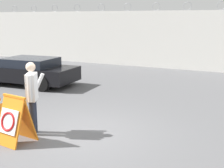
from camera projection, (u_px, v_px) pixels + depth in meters
name	position (u px, v px, depth m)	size (l,w,h in m)	color
ground_plane	(75.00, 135.00, 7.75)	(90.00, 90.00, 0.00)	#5B5B5E
perimeter_wall	(186.00, 40.00, 17.16)	(36.00, 0.30, 3.69)	silver
barricade_sign	(14.00, 120.00, 7.15)	(0.77, 0.79, 1.12)	orange
security_guard	(32.00, 94.00, 7.63)	(0.43, 0.70, 1.80)	#232838
parked_car_front_coupe	(27.00, 71.00, 13.40)	(4.49, 2.16, 1.18)	black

